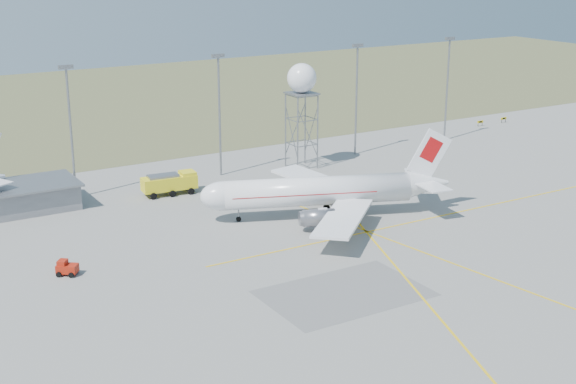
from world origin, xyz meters
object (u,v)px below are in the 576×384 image
radar_tower (302,110)px  baggage_tug (67,269)px  airliner_main (321,191)px  fire_truck (171,184)px

radar_tower → baggage_tug: 57.03m
airliner_main → baggage_tug: (-37.49, -2.38, -3.10)m
baggage_tug → fire_truck: bearing=83.3°
baggage_tug → radar_tower: bearing=66.3°
airliner_main → fire_truck: size_ratio=4.02×
radar_tower → fire_truck: radar_tower is taller
airliner_main → radar_tower: 27.97m
airliner_main → fire_truck: 25.68m
airliner_main → radar_tower: size_ratio=1.93×
fire_truck → airliner_main: bearing=-50.9°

